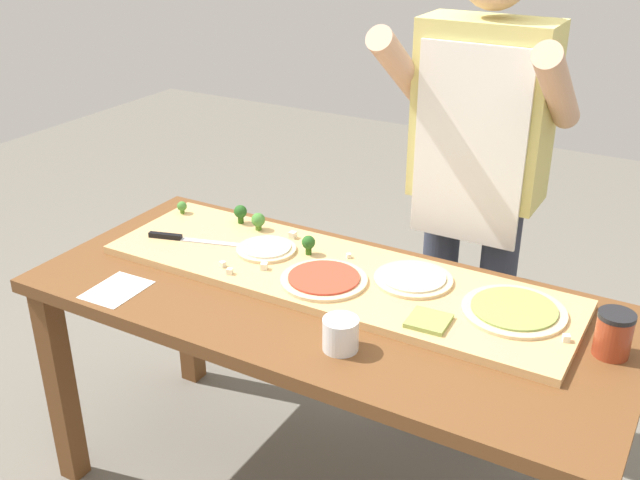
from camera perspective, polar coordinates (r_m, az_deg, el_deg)
The scene contains 22 objects.
prep_table at distance 2.15m, azimuth 0.47°, elevation -6.61°, with size 1.70×0.76×0.75m.
cutting_board at distance 2.18m, azimuth 1.03°, elevation -2.71°, with size 1.41×0.42×0.02m, color tan.
chefs_knife at distance 2.40m, azimuth -10.42°, elevation 0.13°, with size 0.32×0.11×0.02m.
pizza_whole_white_garlic at distance 2.30m, azimuth -4.14°, elevation -0.67°, with size 0.19×0.19×0.02m.
pizza_whole_tomato_red at distance 2.12m, azimuth 0.30°, elevation -3.01°, with size 0.25×0.25×0.02m.
pizza_whole_pesto_green at distance 2.03m, azimuth 14.61°, elevation -5.22°, with size 0.28×0.28×0.02m.
pizza_whole_cheese_artichoke at distance 2.14m, azimuth 7.14°, elevation -2.95°, with size 0.23×0.23×0.02m.
pizza_slice_near_left at distance 1.94m, azimuth 8.31°, elevation -6.13°, with size 0.10×0.10×0.01m, color #899E4C.
broccoli_floret_back_right at distance 2.26m, azimuth -0.89°, elevation -0.24°, with size 0.04×0.04×0.06m.
broccoli_floret_front_left at distance 2.49m, azimuth -6.10°, elevation 2.11°, with size 0.04×0.04×0.06m.
broccoli_floret_back_mid at distance 2.43m, azimuth -4.75°, elevation 1.51°, with size 0.05×0.05×0.06m.
broccoli_floret_center_left at distance 2.60m, azimuth -10.51°, elevation 2.53°, with size 0.03×0.03×0.04m.
cheese_crumble_a at distance 2.25m, azimuth 2.21°, elevation -1.21°, with size 0.01×0.01×0.01m, color silver.
cheese_crumble_b at distance 2.38m, azimuth -2.10°, elevation 0.39°, with size 0.02×0.02×0.02m, color silver.
cheese_crumble_c at distance 2.22m, azimuth -7.45°, elevation -1.85°, with size 0.02×0.02×0.02m, color silver.
cheese_crumble_d at distance 2.17m, azimuth -6.92°, elevation -2.39°, with size 0.02×0.02×0.02m, color silver.
cheese_crumble_e at distance 1.95m, azimuth 18.32°, elevation -7.14°, with size 0.02×0.02×0.02m, color silver.
cheese_crumble_f at distance 2.19m, azimuth -4.30°, elevation -2.01°, with size 0.02×0.02×0.02m, color silver.
flour_cup at distance 1.85m, azimuth 1.58°, elevation -7.34°, with size 0.09×0.09×0.08m.
sauce_jar at distance 1.95m, azimuth 21.54°, elevation -6.70°, with size 0.09×0.09×0.12m.
recipe_note at distance 2.20m, azimuth -15.29°, elevation -3.69°, with size 0.14×0.18×0.00m, color white.
cook_center at distance 2.39m, azimuth 11.92°, elevation 5.44°, with size 0.54×0.39×1.67m.
Camera 1 is at (0.89, -1.59, 1.79)m, focal length 41.85 mm.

